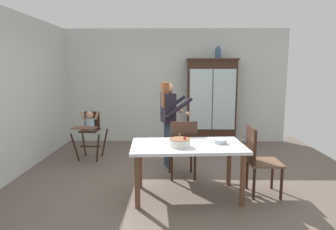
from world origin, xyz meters
The scene contains 12 objects.
ground_plane centered at (0.00, 0.00, 0.00)m, with size 6.24×6.24×0.00m, color #66564C.
wall_back centered at (0.00, 2.63, 1.35)m, with size 5.32×0.06×2.70m, color silver.
wall_left centered at (-2.63, 0.00, 1.35)m, with size 0.06×5.32×2.70m, color silver.
china_cabinet centered at (0.85, 2.37, 1.00)m, with size 1.17×0.48×2.00m.
ceramic_vase centered at (0.98, 2.37, 2.12)m, with size 0.13×0.13×0.27m.
high_chair_with_toddler centered at (-1.67, 1.13, 0.65)m, with size 0.61×0.71×0.95m.
adult_person centered at (-0.12, 0.70, 0.97)m, with size 0.60×0.59×1.53m.
dining_table centered at (0.16, -0.56, 0.64)m, with size 1.59×0.96×0.74m.
birthday_cake centered at (0.05, -0.67, 0.79)m, with size 0.28×0.28×0.19m.
serving_bowl centered at (0.61, -0.49, 0.77)m, with size 0.18×0.18×0.06m, color #B2BCC6.
dining_chair_far_side centered at (0.11, 0.09, 0.56)m, with size 0.48×0.48×0.96m.
dining_chair_right_end centered at (1.14, -0.48, 0.56)m, with size 0.44×0.44×0.96m.
Camera 1 is at (-0.04, -4.45, 1.76)m, focal length 31.33 mm.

